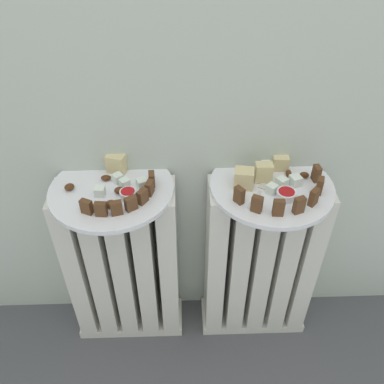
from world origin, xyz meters
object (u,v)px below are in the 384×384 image
(radiator_right, at_px, (259,263))
(plate_right, at_px, (271,186))
(plate_left, at_px, (112,189))
(jam_bowl_left, at_px, (128,194))
(radiator_left, at_px, (124,266))
(jam_bowl_right, at_px, (286,194))
(fork, at_px, (258,194))

(radiator_right, bearing_deg, plate_right, 180.00)
(plate_left, relative_size, jam_bowl_left, 7.67)
(radiator_left, xyz_separation_m, plate_left, (0.00, 0.00, 0.29))
(jam_bowl_left, distance_m, jam_bowl_right, 0.38)
(radiator_left, distance_m, jam_bowl_left, 0.32)
(radiator_left, bearing_deg, jam_bowl_left, -41.63)
(radiator_left, height_order, plate_right, plate_right)
(jam_bowl_right, relative_size, fork, 0.48)
(radiator_right, bearing_deg, jam_bowl_right, -66.06)
(radiator_left, relative_size, plate_left, 1.82)
(plate_right, xyz_separation_m, fork, (-0.04, -0.04, 0.01))
(plate_right, bearing_deg, fork, -136.90)
(plate_left, distance_m, jam_bowl_left, 0.06)
(jam_bowl_left, bearing_deg, radiator_right, 6.57)
(radiator_right, height_order, plate_right, plate_right)
(radiator_left, bearing_deg, plate_left, 0.00)
(plate_left, height_order, fork, fork)
(plate_left, distance_m, fork, 0.36)
(radiator_left, relative_size, jam_bowl_left, 13.98)
(radiator_right, bearing_deg, plate_left, 180.00)
(fork, bearing_deg, radiator_left, 174.06)
(plate_right, height_order, fork, fork)
(jam_bowl_right, bearing_deg, plate_right, 113.94)
(radiator_left, distance_m, fork, 0.47)
(radiator_right, xyz_separation_m, fork, (-0.04, -0.04, 0.30))
(radiator_left, xyz_separation_m, jam_bowl_right, (0.42, -0.05, 0.31))
(radiator_right, distance_m, plate_left, 0.49)
(radiator_right, distance_m, jam_bowl_right, 0.31)
(plate_right, bearing_deg, radiator_left, 180.00)
(radiator_left, relative_size, fork, 5.80)
(plate_left, height_order, plate_right, same)
(plate_right, height_order, jam_bowl_right, jam_bowl_right)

